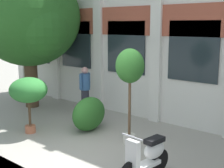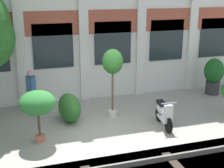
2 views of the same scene
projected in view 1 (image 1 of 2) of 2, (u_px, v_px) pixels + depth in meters
name	position (u px, v px, depth m)	size (l,w,h in m)	color
ground_plane	(84.00, 151.00, 7.50)	(80.00, 80.00, 0.00)	#9E998E
broadleaf_tree	(28.00, 20.00, 10.97)	(3.84, 3.66, 4.96)	#4C3826
potted_plant_terracotta_small	(130.00, 70.00, 7.60)	(0.71, 0.71, 2.42)	beige
potted_plant_tall_urn	(28.00, 91.00, 8.53)	(1.04, 1.04, 1.57)	#B76647
scooter_near_curb	(148.00, 156.00, 6.11)	(0.50, 1.38, 0.98)	black
resident_by_doorway	(85.00, 89.00, 10.31)	(0.34, 0.53, 1.62)	#282833
topiary_hedge	(89.00, 114.00, 8.89)	(1.23, 0.70, 0.96)	#286023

